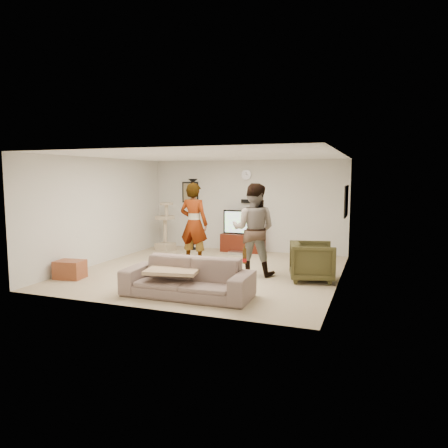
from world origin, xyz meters
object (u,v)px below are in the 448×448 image
(beer_bottle, at_px, (245,256))
(cat_tree, at_px, (165,226))
(floor_lamp, at_px, (193,214))
(person_left, at_px, (194,224))
(sofa, at_px, (187,278))
(person_right, at_px, (254,229))
(tv_stand, at_px, (243,243))
(armchair, at_px, (312,261))
(tv, at_px, (243,222))
(side_table, at_px, (70,269))

(beer_bottle, bearing_deg, cat_tree, 132.29)
(floor_lamp, relative_size, person_left, 1.04)
(sofa, bearing_deg, person_left, 110.84)
(person_right, height_order, beer_bottle, person_right)
(tv_stand, xyz_separation_m, person_right, (1.02, -2.48, 0.72))
(floor_lamp, bearing_deg, tv_stand, 3.75)
(tv_stand, bearing_deg, armchair, -48.54)
(tv, height_order, side_table, tv)
(tv, xyz_separation_m, floor_lamp, (-1.44, -0.09, 0.18))
(floor_lamp, bearing_deg, beer_bottle, -56.28)
(floor_lamp, relative_size, beer_bottle, 7.96)
(sofa, distance_m, side_table, 2.81)
(floor_lamp, xyz_separation_m, person_right, (2.47, -2.38, -0.03))
(tv, bearing_deg, tv_stand, 0.00)
(floor_lamp, relative_size, sofa, 0.89)
(cat_tree, height_order, sofa, cat_tree)
(person_right, bearing_deg, sofa, 68.77)
(tv, height_order, person_left, person_left)
(person_left, height_order, person_right, person_right)
(person_right, height_order, armchair, person_right)
(sofa, height_order, beer_bottle, beer_bottle)
(tv, relative_size, person_left, 0.57)
(tv_stand, height_order, beer_bottle, beer_bottle)
(cat_tree, bearing_deg, armchair, -25.18)
(person_left, relative_size, side_table, 3.47)
(floor_lamp, height_order, armchair, floor_lamp)
(beer_bottle, height_order, side_table, beer_bottle)
(beer_bottle, distance_m, armchair, 2.07)
(beer_bottle, relative_size, armchair, 0.29)
(person_left, bearing_deg, tv_stand, -102.79)
(armchair, bearing_deg, person_right, 72.32)
(cat_tree, bearing_deg, side_table, -94.04)
(sofa, height_order, armchair, armchair)
(armchair, bearing_deg, beer_bottle, 142.25)
(sofa, bearing_deg, floor_lamp, 112.15)
(cat_tree, xyz_separation_m, sofa, (2.53, -3.92, -0.35))
(tv, bearing_deg, side_table, -120.18)
(side_table, bearing_deg, tv_stand, 59.82)
(person_right, bearing_deg, armchair, 172.60)
(person_left, xyz_separation_m, person_right, (1.61, -0.53, 0.00))
(beer_bottle, bearing_deg, side_table, 175.08)
(person_right, relative_size, armchair, 2.27)
(cat_tree, bearing_deg, tv, 13.20)
(floor_lamp, xyz_separation_m, side_table, (-0.93, -3.99, -0.81))
(tv_stand, xyz_separation_m, sofa, (0.41, -4.41, 0.08))
(cat_tree, bearing_deg, tv_stand, 13.20)
(floor_lamp, bearing_deg, person_right, -44.00)
(tv_stand, distance_m, floor_lamp, 1.63)
(tv_stand, height_order, side_table, tv_stand)
(cat_tree, bearing_deg, floor_lamp, 30.69)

